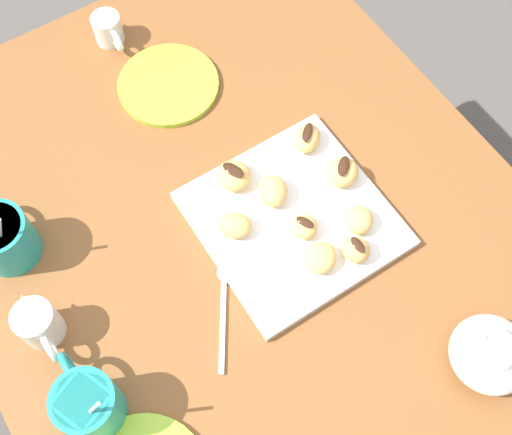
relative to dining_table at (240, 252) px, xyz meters
The scene contains 24 objects.
ground_plane 0.63m from the dining_table, ahead, with size 8.00×8.00×0.00m, color #514C47.
dining_table is the anchor object (origin of this frame).
pastry_plate_square 0.16m from the dining_table, 123.71° to the right, with size 0.28×0.28×0.02m, color silver.
coffee_mug_teal_left 0.39m from the dining_table, 113.96° to the left, with size 0.13×0.09×0.14m.
coffee_mug_teal_right 0.39m from the dining_table, 65.32° to the left, with size 0.13×0.09×0.13m.
cream_pitcher_white 0.37m from the dining_table, 90.30° to the left, with size 0.10×0.06×0.07m.
ice_cream_bowl 0.45m from the dining_table, 154.80° to the right, with size 0.11×0.11×0.09m.
chocolate_sauce_pitcher 0.47m from the dining_table, ahead, with size 0.09×0.05×0.06m.
saucer_lime_right 0.32m from the dining_table, ahead, with size 0.18×0.18×0.01m, color #9EC633.
loose_spoon_near_saucer 0.20m from the dining_table, 139.16° to the left, with size 0.14×0.10×0.01m.
beignet_0 0.16m from the dining_table, 136.48° to the left, with size 0.04×0.05×0.03m, color #E5B260.
beignet_1 0.19m from the dining_table, 136.60° to the right, with size 0.04×0.04×0.03m, color #E5B260.
chocolate_drizzle_1 0.21m from the dining_table, 136.60° to the right, with size 0.03×0.01×0.01m, color #381E11.
beignet_2 0.24m from the dining_table, 100.01° to the right, with size 0.05×0.05×0.03m, color #E5B260.
chocolate_drizzle_2 0.26m from the dining_table, 100.01° to the right, with size 0.04×0.02×0.01m, color #381E11.
beignet_3 0.25m from the dining_table, 127.20° to the right, with size 0.05×0.04×0.03m, color #E5B260.
beignet_4 0.25m from the dining_table, 142.75° to the right, with size 0.04×0.04×0.03m, color #E5B260.
chocolate_drizzle_4 0.26m from the dining_table, 142.75° to the right, with size 0.03×0.01×0.01m, color #381E11.
beignet_5 0.18m from the dining_table, 92.93° to the right, with size 0.05×0.06×0.04m, color #E5B260.
beignet_6 0.17m from the dining_table, 26.44° to the right, with size 0.06×0.05×0.03m, color #E5B260.
chocolate_drizzle_6 0.19m from the dining_table, 26.44° to the right, with size 0.04×0.02×0.01m, color #381E11.
beignet_7 0.24m from the dining_table, 72.57° to the right, with size 0.06×0.04×0.03m, color #E5B260.
chocolate_drizzle_7 0.25m from the dining_table, 72.57° to the right, with size 0.04×0.01×0.01m, color #381E11.
beignet_8 0.22m from the dining_table, 154.05° to the right, with size 0.05×0.05×0.03m, color #E5B260.
Camera 1 is at (-0.39, 0.22, 1.67)m, focal length 45.07 mm.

